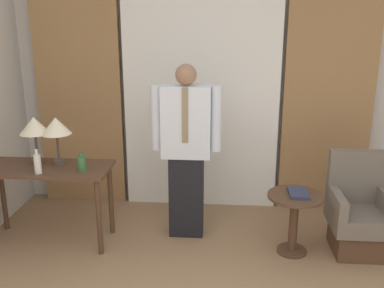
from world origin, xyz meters
The scene contains 13 objects.
wall_back centered at (0.00, 3.01, 1.35)m, with size 10.00×0.06×2.70m.
curtain_sheer_center centered at (0.00, 2.88, 1.29)m, with size 1.71×0.06×2.58m.
curtain_drape_left centered at (-1.38, 2.88, 1.29)m, with size 0.96×0.06×2.58m.
curtain_drape_right centered at (1.38, 2.88, 1.29)m, with size 0.96×0.06×2.58m.
desk centered at (-1.41, 1.88, 0.65)m, with size 1.24×0.53×0.77m.
table_lamp_left centered at (-1.52, 1.98, 1.12)m, with size 0.28×0.28×0.45m.
table_lamp_right centered at (-1.31, 1.98, 1.12)m, with size 0.28×0.28×0.45m.
bottle_near_edge centered at (-1.39, 1.70, 0.86)m, with size 0.06×0.06×0.22m.
bottle_by_lamp centered at (-1.02, 1.79, 0.84)m, with size 0.08×0.08×0.17m.
person centered at (-0.10, 2.12, 0.93)m, with size 0.67×0.22×1.71m.
armchair centered at (1.53, 1.94, 0.34)m, with size 0.53×0.54×0.92m.
side_table centered at (0.92, 1.84, 0.39)m, with size 0.50×0.50×0.58m.
book centered at (0.94, 1.85, 0.59)m, with size 0.17×0.26×0.03m.
Camera 1 is at (0.26, -1.79, 2.10)m, focal length 40.00 mm.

